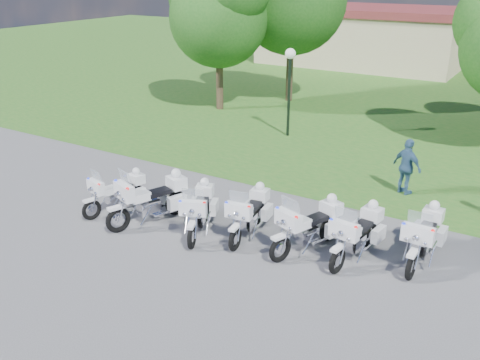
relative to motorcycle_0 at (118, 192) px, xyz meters
The scene contains 13 objects.
ground 3.47m from the motorcycle_0, 13.00° to the left, with size 100.00×100.00×0.00m, color #505054.
grass_lawn 27.97m from the motorcycle_0, 83.16° to the left, with size 100.00×48.00×0.01m, color #24631F.
motorcycle_0 is the anchor object (origin of this frame).
motorcycle_1 1.38m from the motorcycle_0, ahead, with size 1.43×2.48×1.75m.
motorcycle_2 2.87m from the motorcycle_0, ahead, with size 1.35×2.21×1.58m.
motorcycle_3 4.20m from the motorcycle_0, ahead, with size 0.95×2.32×1.56m.
motorcycle_4 5.93m from the motorcycle_0, ahead, with size 1.33×2.36×1.66m.
motorcycle_5 7.14m from the motorcycle_0, ahead, with size 0.97×2.38×1.60m.
motorcycle_6 8.69m from the motorcycle_0, 11.67° to the left, with size 0.81×2.43×1.64m.
lamp_post 9.79m from the motorcycle_0, 84.70° to the left, with size 0.44×0.44×3.72m.
tree_0 13.36m from the motorcycle_0, 109.64° to the left, with size 5.65×4.83×7.54m.
building_west 28.93m from the motorcycle_0, 95.30° to the left, with size 14.56×8.32×4.10m.
bystander_c 9.04m from the motorcycle_0, 39.52° to the left, with size 1.07×0.45×1.83m, color #365D82.
Camera 1 is at (7.41, -11.34, 6.87)m, focal length 40.00 mm.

